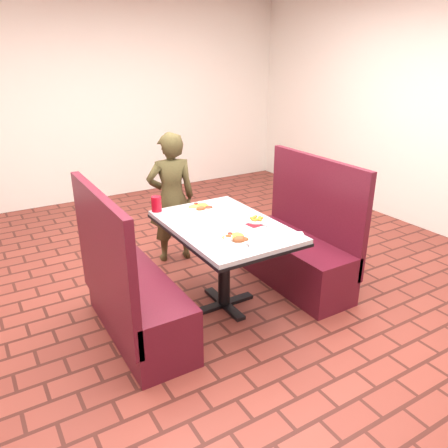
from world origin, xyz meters
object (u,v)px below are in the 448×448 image
Objects in this scene: dining_table at (224,235)px; booth_bench_left at (132,297)px; red_tumbler at (156,204)px; far_dinner_plate at (201,206)px; booth_bench_right at (298,250)px; near_dinner_plate at (236,237)px; diner_person at (172,198)px; plantain_plate at (256,219)px.

booth_bench_left reaches higher than dining_table.
dining_table is at bearing -58.71° from red_tumbler.
far_dinner_plate is (0.81, 0.41, 0.44)m from booth_bench_left.
dining_table is 1.01× the size of booth_bench_right.
dining_table is 5.01× the size of near_dinner_plate.
red_tumbler is (0.46, 0.56, 0.49)m from booth_bench_left.
near_dinner_plate is at bearing 96.65° from diner_person.
plantain_plate reaches higher than dining_table.
diner_person is (0.03, 1.06, 0.01)m from dining_table.
diner_person reaches higher than red_tumbler.
far_dinner_plate is at bearing 152.23° from booth_bench_right.
near_dinner_plate is 0.74m from far_dinner_plate.
dining_table is 0.35m from near_dinner_plate.
dining_table is 9.28× the size of red_tumbler.
dining_table is 0.29m from plantain_plate.
diner_person is at bearing 101.46° from plantain_plate.
booth_bench_left is 1.60m from booth_bench_right.
red_tumbler reaches higher than dining_table.
diner_person reaches higher than near_dinner_plate.
booth_bench_left reaches higher than near_dinner_plate.
far_dinner_plate reaches higher than plantain_plate.
booth_bench_right is (1.60, 0.00, 0.00)m from booth_bench_left.
diner_person is at bearing 88.41° from dining_table.
dining_table is 1.01× the size of booth_bench_left.
diner_person is at bearing 52.08° from booth_bench_left.
far_dinner_plate is 1.41× the size of plantain_plate.
booth_bench_left is 9.19× the size of red_tumbler.
booth_bench_right is 0.99m from far_dinner_plate.
booth_bench_left is 4.96× the size of near_dinner_plate.
booth_bench_left is 1.01m from far_dinner_plate.
near_dinner_plate is 1.32× the size of plantain_plate.
booth_bench_left is (-0.80, 0.00, -0.32)m from dining_table.
booth_bench_right is 1.35m from diner_person.
booth_bench_right is 4.96× the size of near_dinner_plate.
booth_bench_right is 6.56× the size of plantain_plate.
booth_bench_right is at bearing 137.41° from diner_person.
red_tumbler is (-0.35, 0.14, 0.04)m from far_dinner_plate.
booth_bench_right reaches higher than plantain_plate.
booth_bench_right is 0.69m from plantain_plate.
dining_table is 4.71× the size of far_dinner_plate.
booth_bench_left is at bearing 180.00° from booth_bench_right.
far_dinner_plate is (0.02, 0.41, 0.12)m from dining_table.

